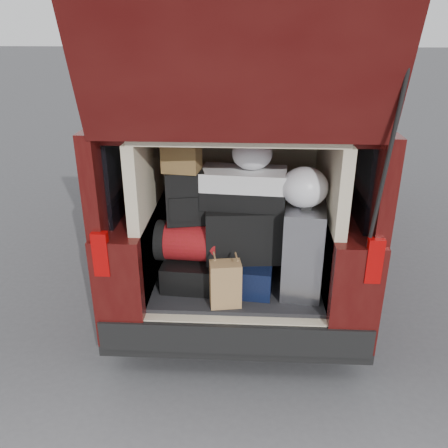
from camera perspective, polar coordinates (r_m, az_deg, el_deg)
The scene contains 14 objects.
ground at distance 3.83m, azimuth 1.41°, elevation -15.28°, with size 80.00×80.00×0.00m, color #3E3D40.
minivan at distance 5.06m, azimuth 2.15°, elevation 6.47°, with size 1.90×5.35×2.77m.
load_floor at distance 3.89m, azimuth 1.58°, elevation -9.57°, with size 1.24×1.05×0.55m, color black.
black_hardshell at distance 3.64m, azimuth -4.01°, elevation -5.28°, with size 0.37×0.51×0.20m, color black.
navy_hardshell at distance 3.58m, azimuth 2.57°, elevation -5.62°, with size 0.41×0.50×0.22m, color black.
silver_roller at distance 3.45m, azimuth 9.48°, elevation -2.95°, with size 0.28×0.44×0.66m, color silver.
kraft_bag at distance 3.30m, azimuth 0.17°, elevation -7.24°, with size 0.21×0.14×0.33m, color #9A7A45.
red_duffel at distance 3.49m, azimuth -4.37°, elevation -2.02°, with size 0.45×0.29×0.29m, color maroon.
black_soft_case at distance 3.46m, azimuth 2.34°, elevation -0.97°, with size 0.55×0.33×0.39m, color black.
backpack at distance 3.36m, azimuth -4.75°, elevation 3.20°, with size 0.27×0.16×0.39m, color black.
twotone_duffel at distance 3.37m, azimuth 2.39°, elevation 4.39°, with size 0.59×0.31×0.27m, color white.
grocery_sack_lower at distance 3.28m, azimuth -5.12°, elevation 8.27°, with size 0.24×0.20×0.22m, color brown.
plastic_bag_center at distance 3.30m, azimuth 3.41°, elevation 8.45°, with size 0.28×0.26×0.23m, color white.
plastic_bag_right at distance 3.25m, azimuth 9.66°, elevation 4.38°, with size 0.32×0.30×0.28m, color white.
Camera 1 is at (0.07, -2.98, 2.41)m, focal length 38.00 mm.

